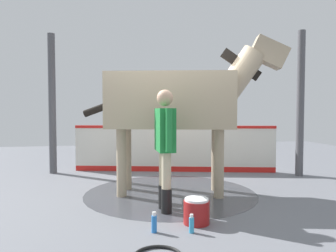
{
  "coord_description": "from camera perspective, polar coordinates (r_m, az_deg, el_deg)",
  "views": [
    {
      "loc": [
        5.33,
        -0.89,
        1.41
      ],
      "look_at": [
        0.44,
        0.02,
        1.17
      ],
      "focal_mm": 34.68,
      "sensor_mm": 36.0,
      "label": 1
    }
  ],
  "objects": [
    {
      "name": "ground_plane",
      "position": [
        5.58,
        -1.1,
        -11.93
      ],
      "size": [
        16.0,
        16.0,
        0.02
      ],
      "primitive_type": "cube",
      "color": "slate"
    },
    {
      "name": "wet_patch",
      "position": [
        5.63,
        0.44,
        -11.69
      ],
      "size": [
        2.9,
        2.9,
        0.0
      ],
      "primitive_type": "cylinder",
      "color": "#42444C",
      "rests_on": "ground"
    },
    {
      "name": "barrier_wall",
      "position": [
        7.46,
        1.1,
        -4.3
      ],
      "size": [
        1.16,
        4.48,
        1.06
      ],
      "color": "silver",
      "rests_on": "ground"
    },
    {
      "name": "roof_post_near",
      "position": [
        7.49,
        22.24,
        3.65
      ],
      "size": [
        0.16,
        0.16,
        3.1
      ],
      "primitive_type": "cylinder",
      "color": "#4C4C51",
      "rests_on": "ground"
    },
    {
      "name": "roof_post_far",
      "position": [
        7.66,
        -19.69,
        3.67
      ],
      "size": [
        0.16,
        0.16,
        3.1
      ],
      "primitive_type": "cylinder",
      "color": "#4C4C51",
      "rests_on": "ground"
    },
    {
      "name": "horse",
      "position": [
        5.45,
        1.7,
        4.4
      ],
      "size": [
        1.37,
        3.38,
        2.63
      ],
      "rotation": [
        0.0,
        0.0,
        1.33
      ],
      "color": "tan",
      "rests_on": "ground"
    },
    {
      "name": "handler",
      "position": [
        4.51,
        -0.54,
        -2.68
      ],
      "size": [
        0.68,
        0.23,
        1.69
      ],
      "rotation": [
        0.0,
        0.0,
        4.72
      ],
      "color": "black",
      "rests_on": "ground"
    },
    {
      "name": "wash_bucket",
      "position": [
        4.17,
        5.03,
        -14.68
      ],
      "size": [
        0.32,
        0.32,
        0.32
      ],
      "color": "maroon",
      "rests_on": "ground"
    },
    {
      "name": "bottle_shampoo",
      "position": [
        3.9,
        4.16,
        -16.84
      ],
      "size": [
        0.06,
        0.06,
        0.22
      ],
      "color": "#3399CC",
      "rests_on": "ground"
    },
    {
      "name": "bottle_spray",
      "position": [
        3.9,
        -2.45,
        -16.68
      ],
      "size": [
        0.06,
        0.06,
        0.24
      ],
      "color": "blue",
      "rests_on": "ground"
    }
  ]
}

